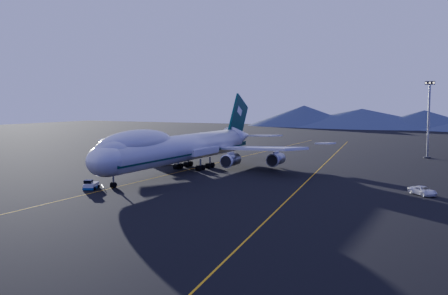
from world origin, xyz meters
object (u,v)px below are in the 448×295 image
at_px(pushback_tug, 91,186).
at_px(service_van, 423,191).
at_px(floodlight_mast, 429,119).
at_px(boeing_747, 183,147).

relative_size(pushback_tug, service_van, 0.82).
height_order(pushback_tug, floodlight_mast, floodlight_mast).
distance_m(boeing_747, pushback_tug, 30.15).
bearing_deg(boeing_747, pushback_tug, -95.80).
bearing_deg(pushback_tug, boeing_747, 60.40).
xyz_separation_m(service_van, floodlight_mast, (-3.85, 64.62, 10.84)).
relative_size(service_van, floodlight_mast, 0.25).
bearing_deg(service_van, pushback_tug, 157.62).
xyz_separation_m(pushback_tug, floodlight_mast, (54.25, 86.18, 11.06)).
height_order(boeing_747, floodlight_mast, floodlight_mast).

